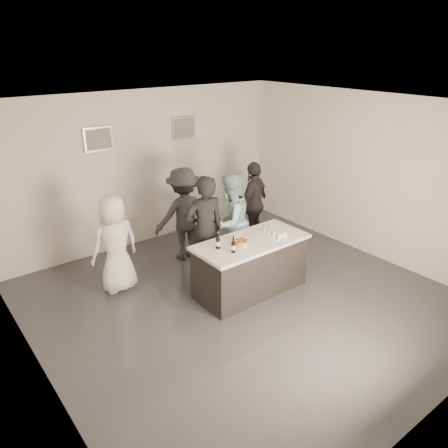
# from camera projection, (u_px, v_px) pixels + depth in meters

# --- Properties ---
(floor) EXTENTS (6.00, 6.00, 0.00)m
(floor) POSITION_uv_depth(u_px,v_px,m) (243.00, 300.00, 6.92)
(floor) COLOR #3D3D42
(floor) RESTS_ON ground
(ceiling) EXTENTS (6.00, 6.00, 0.00)m
(ceiling) POSITION_uv_depth(u_px,v_px,m) (247.00, 106.00, 5.76)
(ceiling) COLOR white
(wall_back) EXTENTS (6.00, 0.04, 3.00)m
(wall_back) POSITION_uv_depth(u_px,v_px,m) (146.00, 169.00, 8.52)
(wall_back) COLOR silver
(wall_back) RESTS_ON ground
(wall_left) EXTENTS (0.04, 6.00, 3.00)m
(wall_left) POSITION_uv_depth(u_px,v_px,m) (30.00, 275.00, 4.64)
(wall_left) COLOR silver
(wall_left) RESTS_ON ground
(wall_right) EXTENTS (0.04, 6.00, 3.00)m
(wall_right) POSITION_uv_depth(u_px,v_px,m) (369.00, 176.00, 8.04)
(wall_right) COLOR silver
(wall_right) RESTS_ON ground
(picture_left) EXTENTS (0.54, 0.04, 0.44)m
(picture_left) POSITION_uv_depth(u_px,v_px,m) (98.00, 139.00, 7.72)
(picture_left) COLOR #B2B2B7
(picture_left) RESTS_ON wall_back
(picture_right) EXTENTS (0.54, 0.04, 0.44)m
(picture_right) POSITION_uv_depth(u_px,v_px,m) (184.00, 128.00, 8.74)
(picture_right) COLOR #B2B2B7
(picture_right) RESTS_ON wall_back
(bar_counter) EXTENTS (1.86, 0.86, 0.90)m
(bar_counter) POSITION_uv_depth(u_px,v_px,m) (250.00, 266.00, 7.04)
(bar_counter) COLOR white
(bar_counter) RESTS_ON ground
(cake) EXTENTS (0.20, 0.20, 0.07)m
(cake) POSITION_uv_depth(u_px,v_px,m) (242.00, 243.00, 6.68)
(cake) COLOR orange
(cake) RESTS_ON bar_counter
(beer_bottle_a) EXTENTS (0.07, 0.07, 0.26)m
(beer_bottle_a) POSITION_uv_depth(u_px,v_px,m) (218.00, 241.00, 6.55)
(beer_bottle_a) COLOR black
(beer_bottle_a) RESTS_ON bar_counter
(beer_bottle_b) EXTENTS (0.07, 0.07, 0.26)m
(beer_bottle_b) POSITION_uv_depth(u_px,v_px,m) (233.00, 244.00, 6.43)
(beer_bottle_b) COLOR black
(beer_bottle_b) RESTS_ON bar_counter
(tumbler_cluster) EXTENTS (0.19, 0.40, 0.08)m
(tumbler_cluster) POSITION_uv_depth(u_px,v_px,m) (275.00, 232.00, 7.07)
(tumbler_cluster) COLOR gold
(tumbler_cluster) RESTS_ON bar_counter
(candles) EXTENTS (0.24, 0.08, 0.01)m
(candles) POSITION_uv_depth(u_px,v_px,m) (245.00, 251.00, 6.50)
(candles) COLOR pink
(candles) RESTS_ON bar_counter
(person_main_black) EXTENTS (0.75, 0.56, 1.86)m
(person_main_black) POSITION_uv_depth(u_px,v_px,m) (204.00, 230.00, 7.15)
(person_main_black) COLOR black
(person_main_black) RESTS_ON ground
(person_main_blue) EXTENTS (0.99, 0.86, 1.74)m
(person_main_blue) POSITION_uv_depth(u_px,v_px,m) (230.00, 222.00, 7.64)
(person_main_blue) COLOR #99C3C8
(person_main_blue) RESTS_ON ground
(person_guest_left) EXTENTS (0.81, 0.54, 1.62)m
(person_guest_left) POSITION_uv_depth(u_px,v_px,m) (115.00, 244.00, 6.96)
(person_guest_left) COLOR white
(person_guest_left) RESTS_ON ground
(person_guest_right) EXTENTS (1.07, 0.78, 1.68)m
(person_guest_right) POSITION_uv_depth(u_px,v_px,m) (254.00, 203.00, 8.61)
(person_guest_right) COLOR #2D272F
(person_guest_right) RESTS_ON ground
(person_guest_back) EXTENTS (1.21, 0.80, 1.74)m
(person_guest_back) POSITION_uv_depth(u_px,v_px,m) (184.00, 214.00, 7.99)
(person_guest_back) COLOR #2B2931
(person_guest_back) RESTS_ON ground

